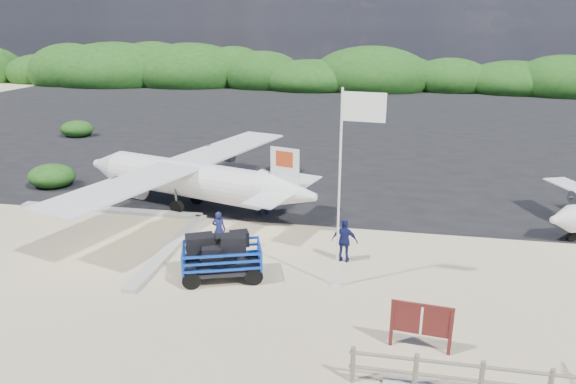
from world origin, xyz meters
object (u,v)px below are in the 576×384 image
Objects in this scene: signboard at (419,349)px; crew_b at (259,196)px; baggage_cart at (223,278)px; flagpole at (336,286)px; crew_a at (219,229)px; aircraft_small at (261,106)px; crew_c at (345,241)px.

crew_b is at bearing 131.80° from signboard.
baggage_cart is at bearing 76.68° from crew_b.
flagpole is 7.56m from crew_b.
flagpole is at bearing 151.20° from crew_a.
crew_b is at bearing 123.66° from flagpole.
aircraft_small is at bearing 82.83° from baggage_cart.
crew_b is at bearing 82.25° from aircraft_small.
flagpole is (3.92, 0.17, 0.00)m from baggage_cart.
signboard is at bearing 140.74° from crew_a.
crew_b is at bearing -102.93° from crew_a.
baggage_cart is 1.64× the size of crew_b.
crew_a is at bearing 91.51° from baggage_cart.
flagpole is at bearing 95.30° from crew_c.
crew_c is 0.26× the size of aircraft_small.
crew_c is 37.49m from aircraft_small.
flagpole is 4.50× the size of crew_a.
flagpole is at bearing 86.05° from aircraft_small.
aircraft_small is at bearing -81.91° from crew_a.
signboard is 5.69m from crew_c.
flagpole reaches higher than crew_b.
crew_c is at bearing 119.39° from crew_b.
crew_c is (4.27, -4.29, -0.06)m from crew_b.
crew_a is 0.24× the size of aircraft_small.
flagpole is at bearing 108.23° from crew_b.
aircraft_small is (-7.41, 31.32, -0.88)m from crew_b.
crew_a reaches higher than baggage_cart.
crew_c reaches higher than baggage_cart.
signboard is (6.48, -2.94, 0.00)m from baggage_cart.
crew_a is (-4.86, 2.38, 0.74)m from flagpole.
baggage_cart is 0.44× the size of flagpole.
baggage_cart is 4.63m from crew_c.
crew_a is at bearing 149.62° from signboard.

